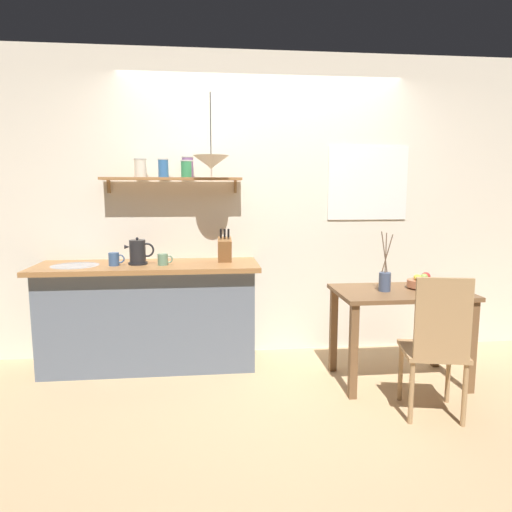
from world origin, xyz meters
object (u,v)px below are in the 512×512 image
(fruit_bowl, at_px, (421,282))
(coffee_mug_by_sink, at_px, (114,259))
(coffee_mug_spare, at_px, (163,259))
(knife_block, at_px, (225,249))
(dining_table, at_px, (400,306))
(electric_kettle, at_px, (138,252))
(pendant_lamp, at_px, (211,162))
(dining_chair_near, at_px, (437,342))
(twig_vase, at_px, (385,280))

(fruit_bowl, relative_size, coffee_mug_by_sink, 1.61)
(coffee_mug_by_sink, relative_size, coffee_mug_spare, 1.03)
(knife_block, bearing_deg, coffee_mug_by_sink, -173.29)
(dining_table, relative_size, coffee_mug_spare, 8.04)
(electric_kettle, relative_size, coffee_mug_by_sink, 1.86)
(dining_table, bearing_deg, fruit_bowl, 13.52)
(fruit_bowl, bearing_deg, pendant_lamp, 163.98)
(electric_kettle, distance_m, knife_block, 0.72)
(knife_block, distance_m, coffee_mug_spare, 0.52)
(dining_table, distance_m, coffee_mug_by_sink, 2.30)
(dining_chair_near, bearing_deg, pendant_lamp, 141.94)
(dining_chair_near, relative_size, coffee_mug_spare, 7.77)
(knife_block, bearing_deg, fruit_bowl, -18.78)
(pendant_lamp, bearing_deg, dining_chair_near, -38.06)
(dining_table, xyz_separation_m, coffee_mug_spare, (-1.84, 0.44, 0.33))
(coffee_mug_by_sink, relative_size, pendant_lamp, 0.21)
(dining_chair_near, relative_size, knife_block, 3.36)
(twig_vase, bearing_deg, pendant_lamp, 158.18)
(dining_chair_near, xyz_separation_m, twig_vase, (-0.12, 0.59, 0.29))
(knife_block, bearing_deg, electric_kettle, -175.10)
(dining_chair_near, height_order, fruit_bowl, dining_chair_near)
(dining_table, distance_m, fruit_bowl, 0.26)
(dining_chair_near, distance_m, knife_block, 1.83)
(dining_table, xyz_separation_m, fruit_bowl, (0.18, 0.04, 0.18))
(pendant_lamp, bearing_deg, twig_vase, -21.82)
(twig_vase, relative_size, coffee_mug_spare, 3.69)
(fruit_bowl, distance_m, knife_block, 1.61)
(pendant_lamp, bearing_deg, knife_block, 25.26)
(dining_chair_near, height_order, coffee_mug_by_sink, coffee_mug_by_sink)
(dining_chair_near, distance_m, electric_kettle, 2.36)
(dining_table, relative_size, knife_block, 3.48)
(pendant_lamp, bearing_deg, fruit_bowl, -16.02)
(dining_table, xyz_separation_m, pendant_lamp, (-1.44, 0.51, 1.12))
(twig_vase, distance_m, pendant_lamp, 1.67)
(electric_kettle, xyz_separation_m, pendant_lamp, (0.61, 0.01, 0.74))
(dining_table, bearing_deg, knife_block, 157.24)
(knife_block, bearing_deg, dining_table, -22.76)
(dining_chair_near, distance_m, coffee_mug_spare, 2.15)
(knife_block, xyz_separation_m, pendant_lamp, (-0.11, -0.05, 0.73))
(dining_chair_near, height_order, knife_block, knife_block)
(coffee_mug_by_sink, bearing_deg, electric_kettle, 13.59)
(dining_chair_near, bearing_deg, coffee_mug_spare, 150.22)
(coffee_mug_by_sink, bearing_deg, dining_table, -11.49)
(electric_kettle, distance_m, pendant_lamp, 0.96)
(coffee_mug_spare, bearing_deg, fruit_bowl, -11.03)
(twig_vase, relative_size, knife_block, 1.59)
(twig_vase, bearing_deg, knife_block, 154.48)
(twig_vase, xyz_separation_m, pendant_lamp, (-1.30, 0.52, 0.91))
(dining_table, bearing_deg, electric_kettle, 166.34)
(fruit_bowl, relative_size, coffee_mug_spare, 1.66)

